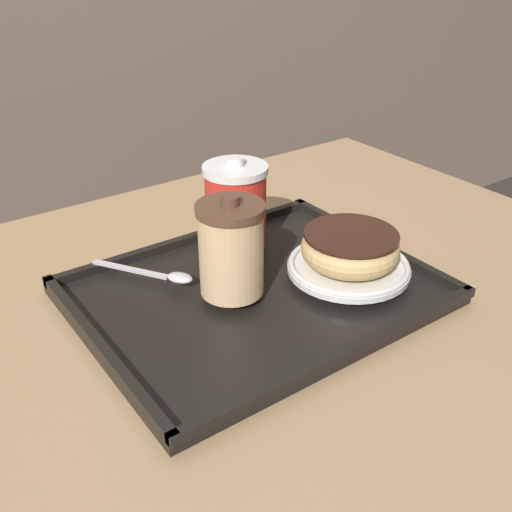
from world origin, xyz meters
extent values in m
cube|color=tan|center=(0.00, 0.00, 0.72)|extent=(1.07, 0.84, 0.03)
cylinder|color=#333338|center=(0.00, 0.00, 0.35)|extent=(0.08, 0.08, 0.71)
cube|color=black|center=(-0.03, 0.00, 0.74)|extent=(0.44, 0.35, 0.01)
cube|color=black|center=(-0.03, -0.17, 0.75)|extent=(0.44, 0.01, 0.01)
cube|color=black|center=(-0.03, 0.16, 0.75)|extent=(0.44, 0.01, 0.01)
cube|color=black|center=(-0.24, 0.00, 0.75)|extent=(0.01, 0.35, 0.01)
cube|color=black|center=(0.19, 0.00, 0.75)|extent=(0.01, 0.35, 0.01)
cylinder|color=#E0B784|center=(-0.06, 0.00, 0.81)|extent=(0.08, 0.08, 0.11)
cylinder|color=brown|center=(-0.06, 0.00, 0.87)|extent=(0.08, 0.08, 0.01)
cylinder|color=brown|center=(-0.06, 0.00, 0.88)|extent=(0.02, 0.02, 0.01)
cylinder|color=red|center=(0.01, 0.10, 0.81)|extent=(0.08, 0.08, 0.11)
cylinder|color=white|center=(0.01, 0.10, 0.87)|extent=(0.09, 0.09, 0.01)
cylinder|color=white|center=(0.01, 0.10, 0.88)|extent=(0.02, 0.02, 0.01)
cylinder|color=white|center=(0.09, -0.05, 0.76)|extent=(0.16, 0.16, 0.01)
torus|color=white|center=(0.09, -0.05, 0.77)|extent=(0.16, 0.16, 0.01)
torus|color=#DBB270|center=(0.09, -0.05, 0.79)|extent=(0.13, 0.13, 0.04)
cylinder|color=#381E14|center=(0.09, -0.05, 0.81)|extent=(0.12, 0.12, 0.00)
ellipsoid|color=silver|center=(-0.10, 0.06, 0.76)|extent=(0.04, 0.04, 0.01)
cube|color=silver|center=(-0.14, 0.12, 0.76)|extent=(0.07, 0.10, 0.00)
camera|label=1|loc=(-0.41, -0.53, 1.16)|focal=42.00mm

